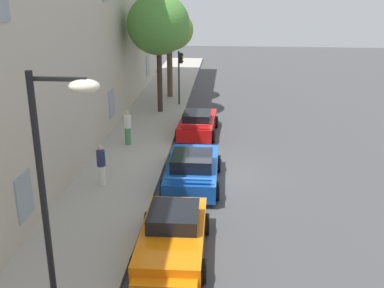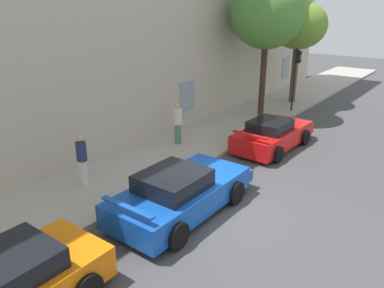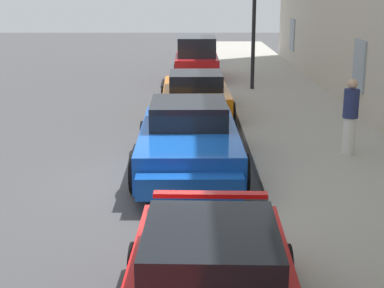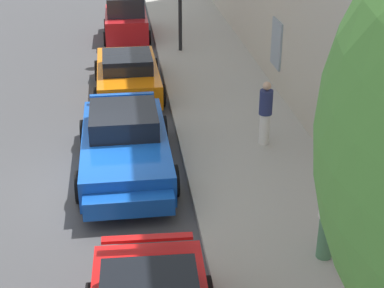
# 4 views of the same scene
# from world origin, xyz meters

# --- Properties ---
(ground_plane) EXTENTS (80.00, 80.00, 0.00)m
(ground_plane) POSITION_xyz_m (0.00, 0.00, 0.00)
(ground_plane) COLOR #444447
(sidewalk) EXTENTS (60.00, 3.56, 0.14)m
(sidewalk) POSITION_xyz_m (0.00, 3.98, 0.07)
(sidewalk) COLOR #A8A399
(sidewalk) RESTS_ON ground
(building_facade) EXTENTS (43.26, 4.34, 13.31)m
(building_facade) POSITION_xyz_m (0.00, 7.68, 6.67)
(building_facade) COLOR #BCB29E
(building_facade) RESTS_ON ground
(sportscar_red_lead) EXTENTS (4.76, 2.22, 1.38)m
(sportscar_red_lead) POSITION_xyz_m (-6.36, 0.95, 0.62)
(sportscar_red_lead) COLOR orange
(sportscar_red_lead) RESTS_ON ground
(sportscar_yellow_flank) EXTENTS (5.02, 2.31, 1.43)m
(sportscar_yellow_flank) POSITION_xyz_m (-0.71, 0.77, 0.64)
(sportscar_yellow_flank) COLOR #144CB2
(sportscar_yellow_flank) RESTS_ON ground
(sportscar_white_middle) EXTENTS (4.59, 2.14, 1.31)m
(sportscar_white_middle) POSITION_xyz_m (5.83, 1.02, 0.59)
(sportscar_white_middle) COLOR red
(sportscar_white_middle) RESTS_ON ground
(tree_near_kerb) EXTENTS (3.27, 3.27, 5.98)m
(tree_near_kerb) POSITION_xyz_m (13.53, 3.52, 4.68)
(tree_near_kerb) COLOR brown
(tree_near_kerb) RESTS_ON sidewalk
(tree_midblock) EXTENTS (3.72, 3.72, 7.12)m
(tree_midblock) POSITION_xyz_m (9.62, 3.65, 5.43)
(tree_midblock) COLOR #38281E
(tree_midblock) RESTS_ON sidewalk
(traffic_light) EXTENTS (0.22, 0.36, 3.49)m
(traffic_light) POSITION_xyz_m (11.48, 2.58, 2.53)
(traffic_light) COLOR black
(traffic_light) RESTS_ON sidewalk
(street_lamp) EXTENTS (0.44, 1.42, 6.37)m
(street_lamp) POSITION_xyz_m (-10.33, 2.71, 4.47)
(street_lamp) COLOR black
(street_lamp) RESTS_ON sidewalk
(pedestrian_admiring) EXTENTS (0.38, 0.38, 1.71)m
(pedestrian_admiring) POSITION_xyz_m (-1.58, 4.40, 1.02)
(pedestrian_admiring) COLOR silver
(pedestrian_admiring) RESTS_ON sidewalk
(pedestrian_strolling) EXTENTS (0.42, 0.42, 1.79)m
(pedestrian_strolling) POSITION_xyz_m (3.36, 4.37, 1.06)
(pedestrian_strolling) COLOR #4C7F59
(pedestrian_strolling) RESTS_ON sidewalk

